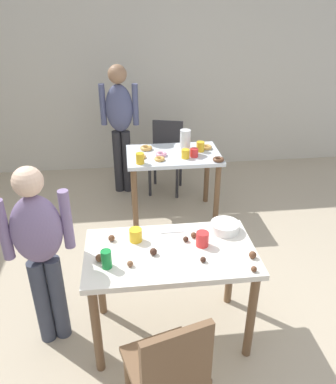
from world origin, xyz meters
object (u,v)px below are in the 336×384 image
soda_can (106,259)px  person_adult_far (120,119)px  dining_table_far (173,165)px  chair_near_table (169,368)px  pitcher_far (185,141)px  mixing_bowl (225,227)px  chair_far_table (167,152)px  dining_table_near (171,264)px  person_girl_near (40,246)px

soda_can → person_adult_far: bearing=87.6°
dining_table_far → chair_near_table: 2.43m
pitcher_far → mixing_bowl: bearing=-88.3°
chair_far_table → soda_can: 2.61m
dining_table_far → mixing_bowl: 1.53m
chair_far_table → person_adult_far: 0.71m
chair_near_table → dining_table_far: bearing=82.0°
dining_table_far → person_adult_far: bearing=129.5°
mixing_bowl → soda_can: size_ratio=1.70×
dining_table_near → soda_can: size_ratio=9.35×
person_adult_far → person_girl_near: bearing=-103.1°
dining_table_far → person_girl_near: 1.98m
dining_table_near → dining_table_far: size_ratio=1.15×
person_girl_near → pitcher_far: bearing=53.8°
person_girl_near → mixing_bowl: bearing=5.9°
dining_table_near → person_girl_near: (-0.85, 0.06, 0.18)m
dining_table_near → pitcher_far: bearing=77.9°
chair_far_table → chair_near_table: bearing=-96.3°
dining_table_near → person_girl_near: 0.87m
dining_table_far → soda_can: 1.95m
person_adult_far → mixing_bowl: 2.31m
chair_far_table → dining_table_far: bearing=-90.2°
dining_table_far → chair_near_table: bearing=-98.0°
dining_table_far → chair_far_table: 0.69m
soda_can → dining_table_far: bearing=70.2°
dining_table_near → person_adult_far: 2.42m
person_adult_far → pitcher_far: size_ratio=6.32×
person_girl_near → person_adult_far: (0.54, 2.32, 0.13)m
chair_far_table → soda_can: size_ratio=7.13×
dining_table_far → pitcher_far: size_ratio=3.99×
chair_near_table → mixing_bowl: (0.51, 0.89, 0.29)m
dining_table_near → pitcher_far: 1.78m
dining_table_near → mixing_bowl: mixing_bowl is taller
chair_far_table → person_girl_near: person_girl_near is taller
person_girl_near → soda_can: (0.43, -0.18, -0.00)m
chair_far_table → pitcher_far: 0.76m
dining_table_far → pitcher_far: bearing=10.3°
mixing_bowl → person_girl_near: bearing=-174.1°
person_girl_near → pitcher_far: person_girl_near is taller
dining_table_far → mixing_bowl: (0.17, -1.52, 0.16)m
chair_far_table → person_girl_near: 2.58m
soda_can → mixing_bowl: bearing=20.6°
dining_table_far → pitcher_far: pitcher_far is taller
mixing_bowl → pitcher_far: 1.54m
person_girl_near → soda_can: 0.47m
dining_table_near → soda_can: bearing=-163.5°
chair_near_table → pitcher_far: bearing=79.2°
person_adult_far → soda_can: 2.51m
chair_near_table → pitcher_far: size_ratio=3.50×
dining_table_near → soda_can: 0.47m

